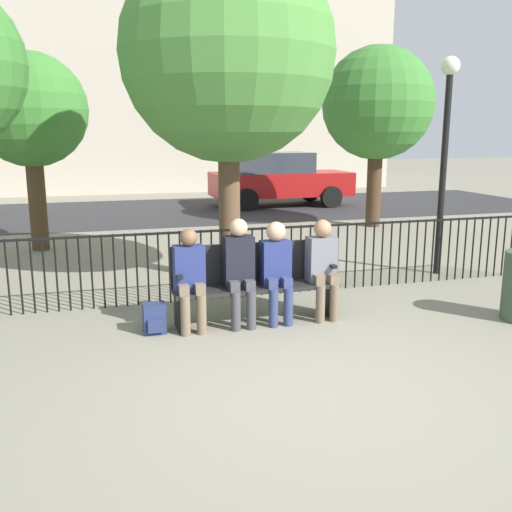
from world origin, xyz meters
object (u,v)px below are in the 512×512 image
(lamp_post, at_px, (446,131))
(tree_3, at_px, (378,104))
(seated_person_0, at_px, (190,274))
(seated_person_1, at_px, (239,267))
(seated_person_2, at_px, (277,266))
(backpack, at_px, (154,319))
(parked_car_0, at_px, (278,178))
(tree_1, at_px, (30,112))
(seated_person_3, at_px, (323,263))
(park_bench, at_px, (254,279))
(tree_2, at_px, (228,55))

(lamp_post, bearing_deg, tree_3, 74.85)
(seated_person_0, relative_size, seated_person_1, 0.93)
(seated_person_0, distance_m, seated_person_2, 1.02)
(lamp_post, bearing_deg, backpack, -161.64)
(tree_3, distance_m, parked_car_0, 4.86)
(seated_person_0, xyz_separation_m, seated_person_2, (1.02, 0.00, 0.03))
(seated_person_1, bearing_deg, tree_1, 115.75)
(tree_1, bearing_deg, seated_person_1, -64.25)
(tree_3, bearing_deg, parked_car_0, 102.52)
(seated_person_1, bearing_deg, seated_person_0, -179.50)
(seated_person_1, relative_size, tree_3, 0.30)
(seated_person_2, relative_size, lamp_post, 0.36)
(seated_person_3, distance_m, tree_3, 7.53)
(backpack, relative_size, tree_1, 0.09)
(seated_person_0, bearing_deg, park_bench, 9.65)
(tree_2, xyz_separation_m, parked_car_0, (3.53, 8.38, -2.42))
(backpack, height_order, tree_1, tree_1)
(seated_person_0, distance_m, tree_2, 3.45)
(backpack, distance_m, parked_car_0, 11.52)
(seated_person_0, height_order, parked_car_0, parked_car_0)
(tree_1, height_order, parked_car_0, tree_1)
(parked_car_0, bearing_deg, seated_person_3, -105.49)
(seated_person_3, relative_size, tree_3, 0.29)
(backpack, xyz_separation_m, tree_1, (-1.58, 5.29, 2.40))
(seated_person_1, distance_m, parked_car_0, 11.13)
(park_bench, height_order, tree_1, tree_1)
(seated_person_2, xyz_separation_m, tree_3, (4.43, 6.10, 2.16))
(lamp_post, distance_m, parked_car_0, 8.98)
(seated_person_0, distance_m, backpack, 0.63)
(tree_2, bearing_deg, seated_person_1, -100.51)
(tree_2, height_order, tree_3, tree_2)
(tree_1, bearing_deg, backpack, -73.39)
(seated_person_1, xyz_separation_m, lamp_post, (3.64, 1.55, 1.52))
(seated_person_0, bearing_deg, tree_3, 48.24)
(parked_car_0, bearing_deg, seated_person_0, -113.27)
(seated_person_3, height_order, lamp_post, lamp_post)
(seated_person_3, bearing_deg, backpack, 179.51)
(tree_1, xyz_separation_m, tree_3, (7.43, 0.79, 0.27))
(seated_person_0, xyz_separation_m, seated_person_3, (1.60, 0.00, 0.02))
(park_bench, xyz_separation_m, backpack, (-1.19, -0.11, -0.34))
(park_bench, xyz_separation_m, seated_person_2, (0.23, -0.13, 0.18))
(park_bench, relative_size, seated_person_2, 1.63)
(park_bench, bearing_deg, tree_1, 118.15)
(seated_person_1, distance_m, seated_person_2, 0.45)
(tree_2, bearing_deg, park_bench, -95.01)
(park_bench, relative_size, tree_1, 0.53)
(tree_1, distance_m, lamp_post, 7.26)
(seated_person_0, bearing_deg, lamp_post, 20.23)
(tree_3, xyz_separation_m, parked_car_0, (-0.96, 4.33, -1.99))
(lamp_post, bearing_deg, park_bench, -157.52)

